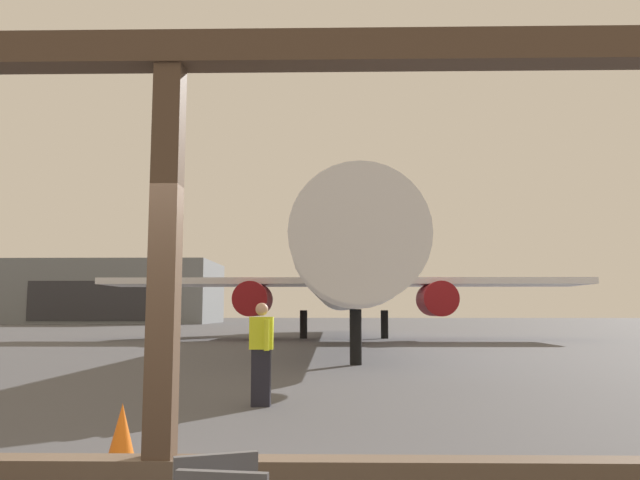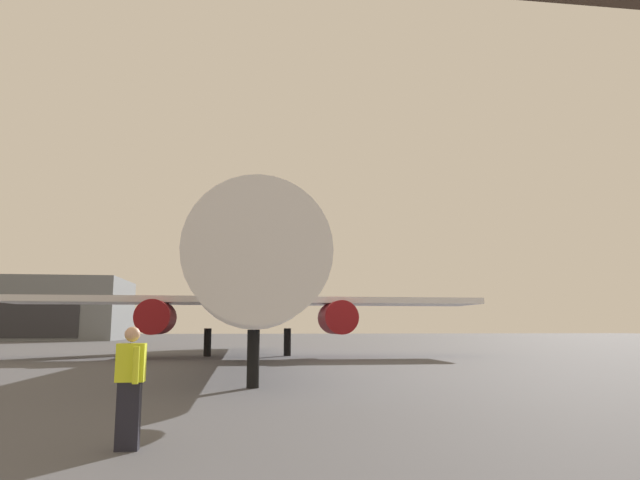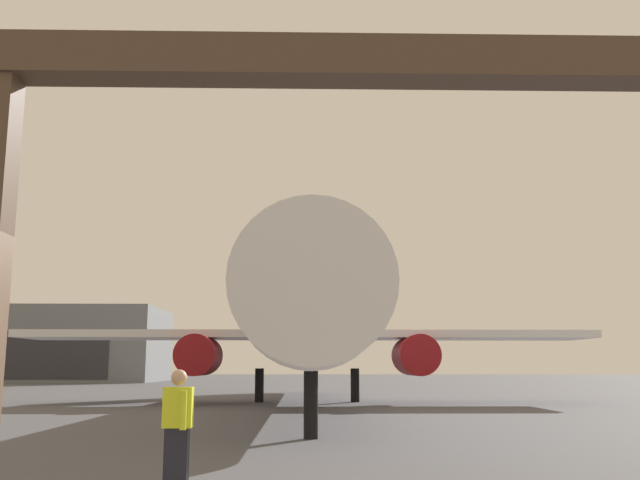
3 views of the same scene
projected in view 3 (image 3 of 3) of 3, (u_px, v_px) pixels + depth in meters
The scene contains 4 objects.
ground_plane at pixel (275, 396), 42.85m from camera, with size 220.00×220.00×0.00m, color #4C4C51.
airplane at pixel (308, 327), 32.89m from camera, with size 27.58×36.83×10.49m.
ground_crew_worker at pixel (177, 431), 9.81m from camera, with size 0.40×0.52×1.74m.
distant_hangar at pixel (48, 345), 82.25m from camera, with size 25.79×15.31×8.27m.
Camera 3 is at (1.72, -3.88, 1.79)m, focal length 40.16 mm.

